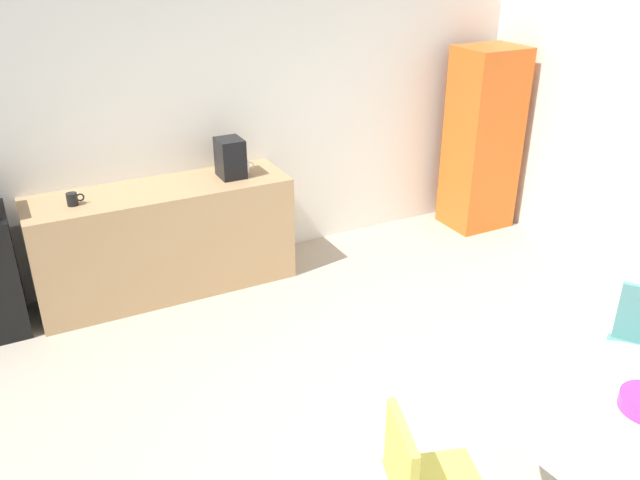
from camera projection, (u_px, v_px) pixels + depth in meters
ground_plane at (407, 474)px, 3.61m from camera, size 6.00×6.00×0.00m
wall_back at (215, 119)px, 5.45m from camera, size 6.00×0.10×2.60m
counter_block at (165, 240)px, 5.29m from camera, size 2.06×0.60×0.90m
locker_cabinet at (483, 140)px, 6.32m from camera, size 0.60×0.50×1.77m
round_table at (630, 434)px, 3.02m from camera, size 1.20×1.20×0.74m
chair_yellow at (419, 477)px, 2.91m from camera, size 0.53×0.53×0.83m
mug_white at (245, 167)px, 5.41m from camera, size 0.13×0.08×0.09m
mug_green at (73, 199)px, 4.76m from camera, size 0.13×0.08×0.09m
coffee_maker at (230, 158)px, 5.27m from camera, size 0.20×0.24×0.32m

